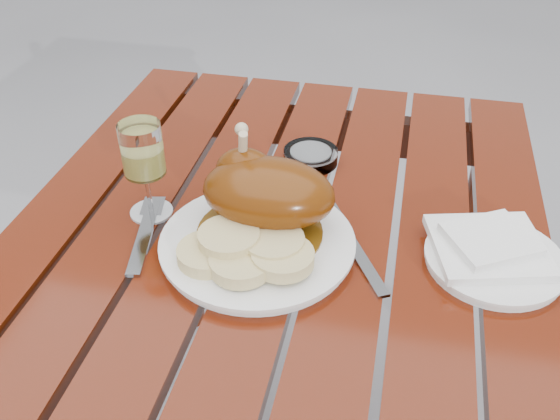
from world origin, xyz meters
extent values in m
cylinder|color=white|center=(-0.02, 0.04, 0.76)|extent=(0.30, 0.30, 0.02)
cylinder|color=#58360A|center=(-0.02, 0.05, 0.77)|extent=(0.18, 0.18, 0.00)
ellipsoid|color=#743508|center=(-0.01, 0.08, 0.82)|extent=(0.19, 0.13, 0.10)
ellipsoid|color=#743508|center=(-0.05, 0.10, 0.83)|extent=(0.09, 0.06, 0.08)
cylinder|color=#C6B28C|center=(-0.06, 0.11, 0.86)|extent=(0.03, 0.04, 0.10)
cylinder|color=#D2BC80|center=(-0.07, -0.02, 0.78)|extent=(0.09, 0.09, 0.02)
cylinder|color=#D2BC80|center=(-0.02, -0.03, 0.78)|extent=(0.09, 0.09, 0.02)
cylinder|color=#D2BC80|center=(0.03, -0.02, 0.79)|extent=(0.09, 0.09, 0.02)
cylinder|color=#D2BC80|center=(0.01, 0.01, 0.79)|extent=(0.09, 0.09, 0.02)
cylinder|color=#D2BC80|center=(-0.05, 0.00, 0.79)|extent=(0.09, 0.09, 0.02)
cylinder|color=#CAC65C|center=(-0.20, 0.09, 0.83)|extent=(0.08, 0.08, 0.15)
cylinder|color=white|center=(0.31, 0.07, 0.76)|extent=(0.24, 0.24, 0.02)
cube|color=white|center=(0.30, 0.08, 0.77)|extent=(0.18, 0.18, 0.01)
cylinder|color=#B2B7BC|center=(0.02, 0.28, 0.76)|extent=(0.10, 0.10, 0.02)
cube|color=gray|center=(-0.19, 0.02, 0.75)|extent=(0.05, 0.17, 0.01)
cube|color=gray|center=(0.12, 0.06, 0.75)|extent=(0.11, 0.17, 0.01)
camera|label=1|loc=(0.16, -0.63, 1.33)|focal=40.00mm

